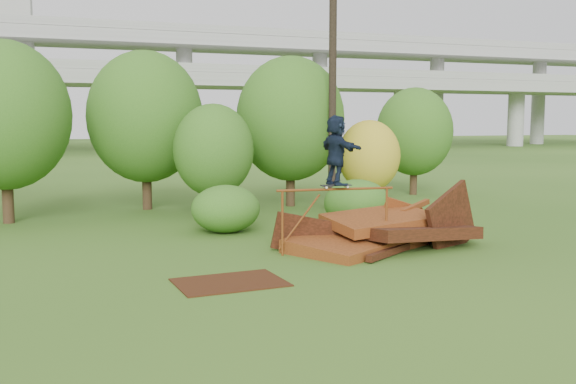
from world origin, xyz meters
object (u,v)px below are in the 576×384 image
object	(u,v)px
skater	(336,150)
utility_pole	(333,61)
scrap_pile	(382,233)
flat_plate	(230,282)

from	to	relation	value
skater	utility_pole	bearing A→B (deg)	-30.01
utility_pole	scrap_pile	bearing A→B (deg)	-102.33
scrap_pile	flat_plate	distance (m)	5.41
skater	flat_plate	size ratio (longest dim) A/B	0.80
skater	flat_plate	distance (m)	4.79
skater	utility_pole	world-z (taller)	utility_pole
flat_plate	utility_pole	world-z (taller)	utility_pole
scrap_pile	utility_pole	world-z (taller)	utility_pole
scrap_pile	flat_plate	bearing A→B (deg)	-154.19
skater	utility_pole	size ratio (longest dim) A/B	0.16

